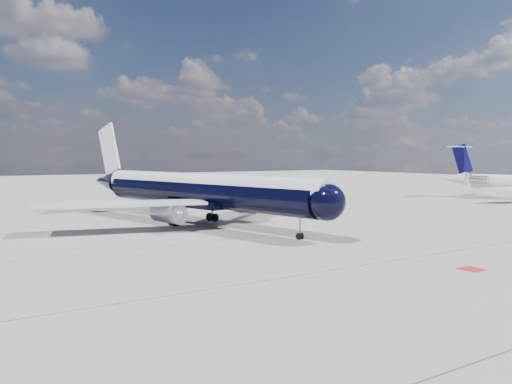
% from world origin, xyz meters
% --- Properties ---
extents(ground, '(320.00, 320.00, 0.00)m').
position_xyz_m(ground, '(0.00, 30.00, 0.00)').
color(ground, gray).
rests_on(ground, ground).
extents(taxiway_centerline, '(0.16, 160.00, 0.01)m').
position_xyz_m(taxiway_centerline, '(0.00, 25.00, 0.00)').
color(taxiway_centerline, '#E19F0B').
rests_on(taxiway_centerline, ground).
extents(red_marking, '(1.60, 1.60, 0.01)m').
position_xyz_m(red_marking, '(6.80, -10.00, 0.00)').
color(red_marking, maroon).
rests_on(red_marking, ground).
extents(main_airliner, '(35.39, 43.76, 12.80)m').
position_xyz_m(main_airliner, '(0.20, 22.23, 3.97)').
color(main_airliner, black).
rests_on(main_airliner, ground).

